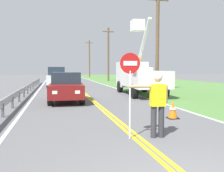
{
  "coord_description": "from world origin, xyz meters",
  "views": [
    {
      "loc": [
        -2.18,
        -2.86,
        1.9
      ],
      "look_at": [
        0.1,
        6.84,
        1.2
      ],
      "focal_mm": 39.09,
      "sensor_mm": 36.0,
      "label": 1
    }
  ],
  "objects_px": {
    "utility_bucket_truck": "(138,75)",
    "traffic_cone_lead": "(173,110)",
    "stop_sign_paddle": "(130,76)",
    "utility_pole_near": "(157,40)",
    "oncoming_suv_second": "(57,77)",
    "utility_pole_far": "(89,58)",
    "oncoming_sedan_nearest": "(66,87)",
    "utility_pole_mid": "(108,53)",
    "flagger_worker": "(157,100)"
  },
  "relations": [
    {
      "from": "utility_bucket_truck",
      "to": "traffic_cone_lead",
      "type": "relative_size",
      "value": 9.86
    },
    {
      "from": "stop_sign_paddle",
      "to": "utility_pole_near",
      "type": "height_order",
      "value": "utility_pole_near"
    },
    {
      "from": "oncoming_suv_second",
      "to": "traffic_cone_lead",
      "type": "xyz_separation_m",
      "value": [
        4.17,
        -17.66,
        -0.72
      ]
    },
    {
      "from": "stop_sign_paddle",
      "to": "utility_pole_far",
      "type": "bearing_deg",
      "value": 83.29
    },
    {
      "from": "oncoming_sedan_nearest",
      "to": "utility_pole_mid",
      "type": "bearing_deg",
      "value": 71.88
    },
    {
      "from": "utility_bucket_truck",
      "to": "oncoming_suv_second",
      "type": "bearing_deg",
      "value": 123.78
    },
    {
      "from": "oncoming_suv_second",
      "to": "oncoming_sedan_nearest",
      "type": "bearing_deg",
      "value": -87.96
    },
    {
      "from": "oncoming_suv_second",
      "to": "utility_pole_far",
      "type": "relative_size",
      "value": 0.55
    },
    {
      "from": "utility_bucket_truck",
      "to": "utility_pole_near",
      "type": "xyz_separation_m",
      "value": [
        2.07,
        1.3,
        2.8
      ]
    },
    {
      "from": "oncoming_sedan_nearest",
      "to": "utility_pole_near",
      "type": "bearing_deg",
      "value": 30.16
    },
    {
      "from": "utility_bucket_truck",
      "to": "utility_pole_far",
      "type": "bearing_deg",
      "value": 87.39
    },
    {
      "from": "oncoming_sedan_nearest",
      "to": "oncoming_suv_second",
      "type": "bearing_deg",
      "value": 92.04
    },
    {
      "from": "oncoming_suv_second",
      "to": "utility_pole_mid",
      "type": "bearing_deg",
      "value": 54.5
    },
    {
      "from": "stop_sign_paddle",
      "to": "utility_pole_mid",
      "type": "height_order",
      "value": "utility_pole_mid"
    },
    {
      "from": "stop_sign_paddle",
      "to": "oncoming_sedan_nearest",
      "type": "height_order",
      "value": "stop_sign_paddle"
    },
    {
      "from": "utility_bucket_truck",
      "to": "oncoming_sedan_nearest",
      "type": "height_order",
      "value": "utility_bucket_truck"
    },
    {
      "from": "utility_bucket_truck",
      "to": "utility_pole_near",
      "type": "relative_size",
      "value": 0.86
    },
    {
      "from": "utility_bucket_truck",
      "to": "oncoming_suv_second",
      "type": "height_order",
      "value": "utility_bucket_truck"
    },
    {
      "from": "utility_pole_mid",
      "to": "traffic_cone_lead",
      "type": "bearing_deg",
      "value": -97.48
    },
    {
      "from": "stop_sign_paddle",
      "to": "traffic_cone_lead",
      "type": "distance_m",
      "value": 3.54
    },
    {
      "from": "stop_sign_paddle",
      "to": "utility_pole_near",
      "type": "xyz_separation_m",
      "value": [
        6.19,
        12.35,
        2.51
      ]
    },
    {
      "from": "utility_pole_far",
      "to": "utility_pole_near",
      "type": "bearing_deg",
      "value": -89.57
    },
    {
      "from": "utility_pole_mid",
      "to": "flagger_worker",
      "type": "bearing_deg",
      "value": -99.91
    },
    {
      "from": "utility_pole_near",
      "to": "utility_bucket_truck",
      "type": "bearing_deg",
      "value": -147.76
    },
    {
      "from": "flagger_worker",
      "to": "stop_sign_paddle",
      "type": "bearing_deg",
      "value": 174.72
    },
    {
      "from": "utility_pole_far",
      "to": "flagger_worker",
      "type": "bearing_deg",
      "value": -95.84
    },
    {
      "from": "utility_pole_mid",
      "to": "utility_pole_far",
      "type": "height_order",
      "value": "utility_pole_far"
    },
    {
      "from": "utility_bucket_truck",
      "to": "traffic_cone_lead",
      "type": "bearing_deg",
      "value": -100.97
    },
    {
      "from": "oncoming_sedan_nearest",
      "to": "oncoming_suv_second",
      "type": "relative_size",
      "value": 0.89
    },
    {
      "from": "stop_sign_paddle",
      "to": "oncoming_sedan_nearest",
      "type": "xyz_separation_m",
      "value": [
        -1.34,
        7.97,
        -0.88
      ]
    },
    {
      "from": "stop_sign_paddle",
      "to": "utility_pole_mid",
      "type": "bearing_deg",
      "value": 78.7
    },
    {
      "from": "flagger_worker",
      "to": "traffic_cone_lead",
      "type": "bearing_deg",
      "value": 53.98
    },
    {
      "from": "oncoming_suv_second",
      "to": "utility_pole_far",
      "type": "height_order",
      "value": "utility_pole_far"
    },
    {
      "from": "oncoming_sedan_nearest",
      "to": "utility_pole_near",
      "type": "distance_m",
      "value": 9.35
    },
    {
      "from": "utility_pole_mid",
      "to": "traffic_cone_lead",
      "type": "relative_size",
      "value": 11.79
    },
    {
      "from": "flagger_worker",
      "to": "oncoming_suv_second",
      "type": "bearing_deg",
      "value": 97.23
    },
    {
      "from": "flagger_worker",
      "to": "stop_sign_paddle",
      "type": "distance_m",
      "value": 1.02
    },
    {
      "from": "utility_pole_mid",
      "to": "utility_bucket_truck",
      "type": "bearing_deg",
      "value": -95.92
    },
    {
      "from": "utility_pole_near",
      "to": "utility_pole_mid",
      "type": "distance_m",
      "value": 18.66
    },
    {
      "from": "flagger_worker",
      "to": "utility_pole_far",
      "type": "relative_size",
      "value": 0.21
    },
    {
      "from": "utility_pole_near",
      "to": "traffic_cone_lead",
      "type": "distance_m",
      "value": 11.51
    },
    {
      "from": "oncoming_suv_second",
      "to": "utility_pole_near",
      "type": "bearing_deg",
      "value": -43.31
    },
    {
      "from": "flagger_worker",
      "to": "oncoming_suv_second",
      "type": "relative_size",
      "value": 0.39
    },
    {
      "from": "utility_bucket_truck",
      "to": "utility_pole_mid",
      "type": "distance_m",
      "value": 20.28
    },
    {
      "from": "stop_sign_paddle",
      "to": "flagger_worker",
      "type": "bearing_deg",
      "value": -5.28
    },
    {
      "from": "flagger_worker",
      "to": "stop_sign_paddle",
      "type": "height_order",
      "value": "stop_sign_paddle"
    },
    {
      "from": "oncoming_sedan_nearest",
      "to": "stop_sign_paddle",
      "type": "bearing_deg",
      "value": -80.47
    },
    {
      "from": "flagger_worker",
      "to": "oncoming_sedan_nearest",
      "type": "xyz_separation_m",
      "value": [
        -2.1,
        8.05,
        -0.21
      ]
    },
    {
      "from": "oncoming_suv_second",
      "to": "utility_pole_near",
      "type": "distance_m",
      "value": 11.38
    },
    {
      "from": "oncoming_sedan_nearest",
      "to": "utility_pole_far",
      "type": "distance_m",
      "value": 43.04
    }
  ]
}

